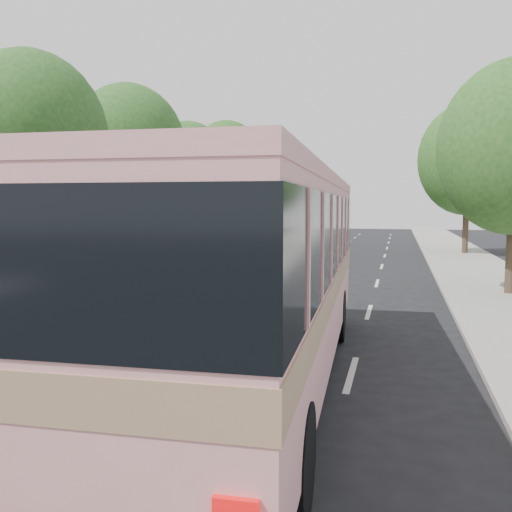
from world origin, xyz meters
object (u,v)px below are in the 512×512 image
(white_pickup, at_px, (257,251))
(tour_coach_front, at_px, (254,220))
(pink_taxi, at_px, (229,280))
(pink_bus, at_px, (252,256))
(tour_coach_rear, at_px, (273,220))

(white_pickup, height_order, tour_coach_front, tour_coach_front)
(pink_taxi, height_order, white_pickup, white_pickup)
(pink_taxi, bearing_deg, white_pickup, 93.02)
(pink_bus, relative_size, tour_coach_front, 0.99)
(white_pickup, xyz_separation_m, tour_coach_front, (-2.50, 8.73, 1.30))
(pink_taxi, xyz_separation_m, tour_coach_rear, (-4.42, 25.50, 1.24))
(white_pickup, bearing_deg, tour_coach_front, 107.88)
(tour_coach_front, bearing_deg, white_pickup, -77.64)
(tour_coach_rear, bearing_deg, pink_taxi, -82.06)
(pink_bus, xyz_separation_m, tour_coach_rear, (-7.35, 33.38, -0.33))
(pink_taxi, height_order, tour_coach_rear, tour_coach_rear)
(pink_taxi, bearing_deg, pink_bus, -76.06)
(pink_taxi, distance_m, tour_coach_front, 19.22)
(pink_taxi, distance_m, white_pickup, 10.12)
(pink_bus, bearing_deg, pink_taxi, 107.53)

